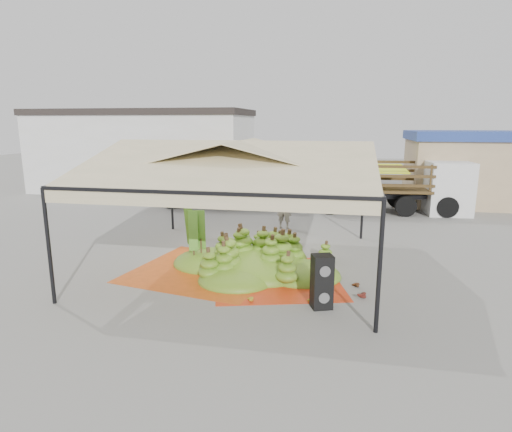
% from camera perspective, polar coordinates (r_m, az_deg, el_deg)
% --- Properties ---
extents(ground, '(90.00, 90.00, 0.00)m').
position_cam_1_polar(ground, '(14.18, -1.99, -6.38)').
color(ground, slate).
rests_on(ground, ground).
extents(canopy_tent, '(8.10, 8.10, 4.00)m').
position_cam_1_polar(canopy_tent, '(13.49, -2.09, 7.02)').
color(canopy_tent, black).
rests_on(canopy_tent, ground).
extents(building_white, '(14.30, 6.30, 5.40)m').
position_cam_1_polar(building_white, '(30.12, -14.72, 8.44)').
color(building_white, silver).
rests_on(building_white, ground).
extents(building_tan, '(6.30, 5.30, 4.10)m').
position_cam_1_polar(building_tan, '(27.08, 26.10, 5.84)').
color(building_tan, tan).
rests_on(building_tan, ground).
extents(tarp_left, '(4.90, 4.74, 0.01)m').
position_cam_1_polar(tarp_left, '(13.64, -6.91, -7.20)').
color(tarp_left, '#CE4E13').
rests_on(tarp_left, ground).
extents(tarp_right, '(4.43, 4.55, 0.01)m').
position_cam_1_polar(tarp_right, '(12.90, 2.78, -8.30)').
color(tarp_right, red).
rests_on(tarp_right, ground).
extents(banana_heap, '(6.15, 5.24, 1.22)m').
position_cam_1_polar(banana_heap, '(13.37, 0.10, -4.78)').
color(banana_heap, '#386E16').
rests_on(banana_heap, ground).
extents(hand_yellow_a, '(0.55, 0.51, 0.20)m').
position_cam_1_polar(hand_yellow_a, '(11.25, 7.05, -11.05)').
color(hand_yellow_a, '#AEA022').
rests_on(hand_yellow_a, ground).
extents(hand_yellow_b, '(0.47, 0.44, 0.17)m').
position_cam_1_polar(hand_yellow_b, '(11.29, -1.11, -10.95)').
color(hand_yellow_b, gold).
rests_on(hand_yellow_b, ground).
extents(hand_red_a, '(0.60, 0.55, 0.23)m').
position_cam_1_polar(hand_red_a, '(11.88, 13.54, -9.94)').
color(hand_red_a, '#501B12').
rests_on(hand_red_a, ground).
extents(hand_red_b, '(0.50, 0.46, 0.18)m').
position_cam_1_polar(hand_red_b, '(12.50, 12.92, -8.88)').
color(hand_red_b, '#522B12').
rests_on(hand_red_b, ground).
extents(hand_green, '(0.47, 0.39, 0.20)m').
position_cam_1_polar(hand_green, '(12.54, -0.83, -8.43)').
color(hand_green, '#437919').
rests_on(hand_green, ground).
extents(hanging_bunches, '(1.74, 0.24, 0.20)m').
position_cam_1_polar(hanging_bunches, '(14.54, 8.64, 4.58)').
color(hanging_bunches, '#587B19').
rests_on(hanging_bunches, ground).
extents(speaker_stack, '(0.61, 0.58, 1.37)m').
position_cam_1_polar(speaker_stack, '(10.86, 8.77, -8.64)').
color(speaker_stack, black).
rests_on(speaker_stack, ground).
extents(banana_leaves, '(0.96, 1.36, 3.70)m').
position_cam_1_polar(banana_leaves, '(14.49, -7.77, -6.08)').
color(banana_leaves, '#38761F').
rests_on(banana_leaves, ground).
extents(vendor, '(0.73, 0.54, 1.85)m').
position_cam_1_polar(vendor, '(18.64, 3.76, 1.11)').
color(vendor, gray).
rests_on(vendor, ground).
extents(truck_left, '(6.75, 2.75, 2.27)m').
position_cam_1_polar(truck_left, '(23.70, -4.04, 4.66)').
color(truck_left, '#462717').
rests_on(truck_left, ground).
extents(truck_right, '(7.86, 3.14, 2.64)m').
position_cam_1_polar(truck_right, '(23.27, 18.18, 4.51)').
color(truck_right, '#523C1B').
rests_on(truck_right, ground).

